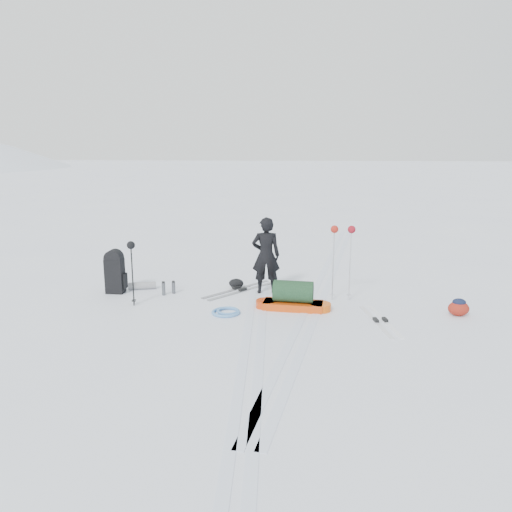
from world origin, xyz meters
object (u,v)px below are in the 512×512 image
Objects in this scene: pulk_sled at (293,298)px; expedition_rucksack at (118,273)px; skier at (266,255)px; ski_poles_black at (131,253)px.

expedition_rucksack reaches higher than pulk_sled.
pulk_sled is at bearing 114.18° from skier.
skier reaches higher than expedition_rucksack.
skier is 1.10× the size of pulk_sled.
pulk_sled is 1.15× the size of ski_poles_black.
expedition_rucksack is (-3.16, -0.31, -0.39)m from skier.
expedition_rucksack is 1.21m from ski_poles_black.
ski_poles_black is at bearing -173.66° from pulk_sled.
skier is 3.20m from expedition_rucksack.
pulk_sled is at bearing 20.69° from ski_poles_black.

